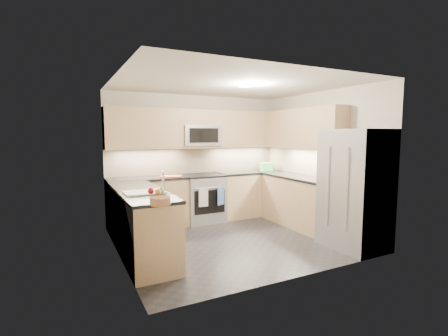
% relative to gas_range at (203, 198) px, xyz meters
% --- Properties ---
extents(floor, '(3.60, 3.20, 0.00)m').
position_rel_gas_range_xyz_m(floor, '(0.00, -1.28, -0.46)').
color(floor, '#25242A').
rests_on(floor, ground).
extents(ceiling, '(3.60, 3.20, 0.02)m').
position_rel_gas_range_xyz_m(ceiling, '(0.00, -1.28, 2.04)').
color(ceiling, beige).
rests_on(ceiling, wall_back).
extents(wall_back, '(3.60, 0.02, 2.50)m').
position_rel_gas_range_xyz_m(wall_back, '(0.00, 0.32, 0.79)').
color(wall_back, beige).
rests_on(wall_back, floor).
extents(wall_front, '(3.60, 0.02, 2.50)m').
position_rel_gas_range_xyz_m(wall_front, '(0.00, -2.88, 0.79)').
color(wall_front, beige).
rests_on(wall_front, floor).
extents(wall_left, '(0.02, 3.20, 2.50)m').
position_rel_gas_range_xyz_m(wall_left, '(-1.80, -1.28, 0.79)').
color(wall_left, beige).
rests_on(wall_left, floor).
extents(wall_right, '(0.02, 3.20, 2.50)m').
position_rel_gas_range_xyz_m(wall_right, '(1.80, -1.28, 0.79)').
color(wall_right, beige).
rests_on(wall_right, floor).
extents(base_cab_back_left, '(1.42, 0.60, 0.90)m').
position_rel_gas_range_xyz_m(base_cab_back_left, '(-1.09, 0.02, -0.01)').
color(base_cab_back_left, tan).
rests_on(base_cab_back_left, floor).
extents(base_cab_back_right, '(1.42, 0.60, 0.90)m').
position_rel_gas_range_xyz_m(base_cab_back_right, '(1.09, 0.02, -0.01)').
color(base_cab_back_right, tan).
rests_on(base_cab_back_right, floor).
extents(base_cab_right, '(0.60, 1.70, 0.90)m').
position_rel_gas_range_xyz_m(base_cab_right, '(1.50, -1.12, -0.01)').
color(base_cab_right, tan).
rests_on(base_cab_right, floor).
extents(base_cab_peninsula, '(0.60, 2.00, 0.90)m').
position_rel_gas_range_xyz_m(base_cab_peninsula, '(-1.50, -1.28, -0.01)').
color(base_cab_peninsula, tan).
rests_on(base_cab_peninsula, floor).
extents(countertop_back_left, '(1.42, 0.63, 0.04)m').
position_rel_gas_range_xyz_m(countertop_back_left, '(-1.09, 0.02, 0.47)').
color(countertop_back_left, black).
rests_on(countertop_back_left, base_cab_back_left).
extents(countertop_back_right, '(1.42, 0.63, 0.04)m').
position_rel_gas_range_xyz_m(countertop_back_right, '(1.09, 0.02, 0.47)').
color(countertop_back_right, black).
rests_on(countertop_back_right, base_cab_back_right).
extents(countertop_right, '(0.63, 1.70, 0.04)m').
position_rel_gas_range_xyz_m(countertop_right, '(1.50, -1.12, 0.47)').
color(countertop_right, black).
rests_on(countertop_right, base_cab_right).
extents(countertop_peninsula, '(0.63, 2.00, 0.04)m').
position_rel_gas_range_xyz_m(countertop_peninsula, '(-1.50, -1.28, 0.47)').
color(countertop_peninsula, black).
rests_on(countertop_peninsula, base_cab_peninsula).
extents(upper_cab_back, '(3.60, 0.35, 0.75)m').
position_rel_gas_range_xyz_m(upper_cab_back, '(0.00, 0.15, 1.37)').
color(upper_cab_back, tan).
rests_on(upper_cab_back, wall_back).
extents(upper_cab_right, '(0.35, 1.95, 0.75)m').
position_rel_gas_range_xyz_m(upper_cab_right, '(1.62, -1.00, 1.37)').
color(upper_cab_right, tan).
rests_on(upper_cab_right, wall_right).
extents(backsplash_back, '(3.60, 0.01, 0.51)m').
position_rel_gas_range_xyz_m(backsplash_back, '(0.00, 0.32, 0.74)').
color(backsplash_back, tan).
rests_on(backsplash_back, wall_back).
extents(backsplash_right, '(0.01, 2.30, 0.51)m').
position_rel_gas_range_xyz_m(backsplash_right, '(1.80, -0.82, 0.74)').
color(backsplash_right, tan).
rests_on(backsplash_right, wall_right).
extents(gas_range, '(0.76, 0.65, 0.91)m').
position_rel_gas_range_xyz_m(gas_range, '(0.00, 0.00, 0.00)').
color(gas_range, '#9DA0A5').
rests_on(gas_range, floor).
extents(range_cooktop, '(0.76, 0.65, 0.03)m').
position_rel_gas_range_xyz_m(range_cooktop, '(0.00, 0.00, 0.46)').
color(range_cooktop, black).
rests_on(range_cooktop, gas_range).
extents(oven_door_glass, '(0.62, 0.02, 0.45)m').
position_rel_gas_range_xyz_m(oven_door_glass, '(0.00, -0.33, -0.01)').
color(oven_door_glass, black).
rests_on(oven_door_glass, gas_range).
extents(oven_handle, '(0.60, 0.02, 0.02)m').
position_rel_gas_range_xyz_m(oven_handle, '(0.00, -0.35, 0.26)').
color(oven_handle, '#B2B5BA').
rests_on(oven_handle, gas_range).
extents(microwave, '(0.76, 0.40, 0.40)m').
position_rel_gas_range_xyz_m(microwave, '(0.00, 0.12, 1.24)').
color(microwave, gray).
rests_on(microwave, upper_cab_back).
extents(microwave_door, '(0.60, 0.01, 0.28)m').
position_rel_gas_range_xyz_m(microwave_door, '(0.00, -0.08, 1.24)').
color(microwave_door, black).
rests_on(microwave_door, microwave).
extents(refrigerator, '(0.70, 0.90, 1.80)m').
position_rel_gas_range_xyz_m(refrigerator, '(1.45, -2.43, 0.45)').
color(refrigerator, '#9EA2A6').
rests_on(refrigerator, floor).
extents(fridge_handle_left, '(0.02, 0.02, 1.20)m').
position_rel_gas_range_xyz_m(fridge_handle_left, '(1.08, -2.61, 0.49)').
color(fridge_handle_left, '#B2B5BA').
rests_on(fridge_handle_left, refrigerator).
extents(fridge_handle_right, '(0.02, 0.02, 1.20)m').
position_rel_gas_range_xyz_m(fridge_handle_right, '(1.08, -2.25, 0.49)').
color(fridge_handle_right, '#B2B5BA').
rests_on(fridge_handle_right, refrigerator).
extents(sink_basin, '(0.52, 0.38, 0.16)m').
position_rel_gas_range_xyz_m(sink_basin, '(-1.50, -1.53, 0.42)').
color(sink_basin, white).
rests_on(sink_basin, base_cab_peninsula).
extents(faucet, '(0.03, 0.03, 0.28)m').
position_rel_gas_range_xyz_m(faucet, '(-1.24, -1.53, 0.62)').
color(faucet, silver).
rests_on(faucet, countertop_peninsula).
extents(utensil_bowl, '(0.35, 0.35, 0.16)m').
position_rel_gas_range_xyz_m(utensil_bowl, '(1.52, 0.01, 0.57)').
color(utensil_bowl, '#49AB52').
rests_on(utensil_bowl, countertop_back_right).
extents(cutting_board, '(0.45, 0.39, 0.01)m').
position_rel_gas_range_xyz_m(cutting_board, '(-0.66, -0.04, 0.49)').
color(cutting_board, '#D44613').
rests_on(cutting_board, countertop_back_left).
extents(fruit_basket, '(0.29, 0.29, 0.08)m').
position_rel_gas_range_xyz_m(fruit_basket, '(-1.51, -2.33, 0.53)').
color(fruit_basket, '#A8704E').
rests_on(fruit_basket, countertop_peninsula).
extents(fruit_apple, '(0.07, 0.07, 0.07)m').
position_rel_gas_range_xyz_m(fruit_apple, '(-1.54, -2.05, 0.60)').
color(fruit_apple, '#A61319').
rests_on(fruit_apple, fruit_basket).
extents(fruit_pear, '(0.07, 0.07, 0.07)m').
position_rel_gas_range_xyz_m(fruit_pear, '(-1.43, -2.10, 0.60)').
color(fruit_pear, '#5DA245').
rests_on(fruit_pear, fruit_basket).
extents(dish_towel_check, '(0.18, 0.04, 0.34)m').
position_rel_gas_range_xyz_m(dish_towel_check, '(-0.15, -0.37, 0.10)').
color(dish_towel_check, white).
rests_on(dish_towel_check, oven_handle).
extents(dish_towel_blue, '(0.17, 0.09, 0.35)m').
position_rel_gas_range_xyz_m(dish_towel_blue, '(0.21, -0.37, 0.10)').
color(dish_towel_blue, '#365D96').
rests_on(dish_towel_blue, oven_handle).
extents(fruit_orange, '(0.08, 0.08, 0.08)m').
position_rel_gas_range_xyz_m(fruit_orange, '(-1.48, -2.15, 0.60)').
color(fruit_orange, orange).
rests_on(fruit_orange, fruit_basket).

